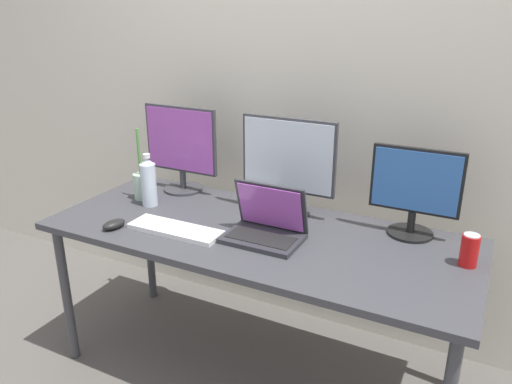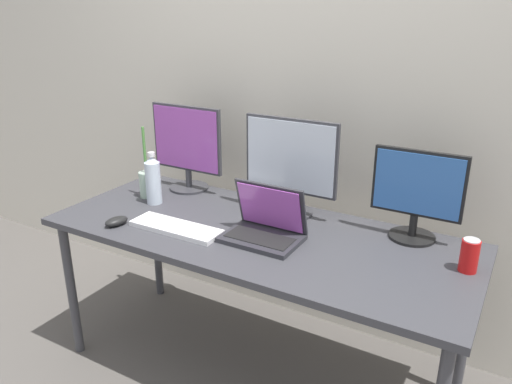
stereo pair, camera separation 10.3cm
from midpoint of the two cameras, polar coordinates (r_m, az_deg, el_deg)
ground_plane at (r=2.55m, az=1.23°, el=-19.78°), size 16.00×16.00×0.00m
wall_back at (r=2.50m, az=8.16°, el=12.36°), size 7.00×0.08×2.60m
work_desk at (r=2.17m, az=1.36°, el=-5.93°), size 1.83×0.74×0.74m
monitor_left at (r=2.58m, az=-6.77°, el=5.28°), size 0.41×0.20×0.44m
monitor_center at (r=2.25m, az=5.25°, el=3.18°), size 0.45×0.22×0.45m
monitor_right at (r=2.12m, az=19.25°, el=-0.10°), size 0.37×0.19×0.38m
laptop_silver at (r=2.06m, az=2.47°, el=-3.95°), size 0.31×0.22×0.23m
keyboard_main at (r=2.17m, az=-7.79°, el=-4.08°), size 0.42×0.14×0.02m
mouse_by_keyboard at (r=2.26m, az=-14.42°, el=-3.27°), size 0.08×0.12×0.04m
water_bottle at (r=2.44m, az=-10.51°, el=1.34°), size 0.07×0.07×0.26m
soda_can_near_keyboard at (r=1.99m, az=24.59°, el=-6.64°), size 0.07×0.07×0.13m
bamboo_vase at (r=2.55m, az=-11.22°, el=1.05°), size 0.08×0.08×0.36m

